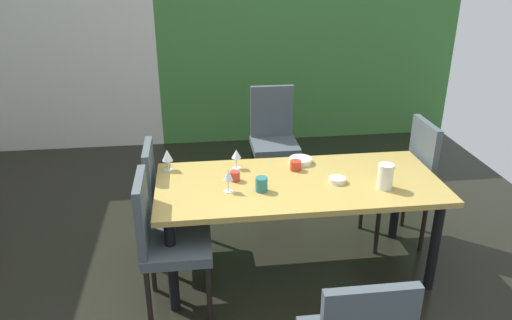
% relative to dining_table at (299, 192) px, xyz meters
% --- Properties ---
extents(ground_plane, '(5.96, 6.13, 0.02)m').
position_rel_dining_table_xyz_m(ground_plane, '(-0.47, -0.23, -0.67)').
color(ground_plane, black).
extents(back_panel_interior, '(2.35, 0.10, 2.68)m').
position_rel_dining_table_xyz_m(back_panel_interior, '(-2.28, 2.79, 0.68)').
color(back_panel_interior, silver).
rests_on(back_panel_interior, ground_plane).
extents(garden_window_panel, '(3.61, 0.10, 2.68)m').
position_rel_dining_table_xyz_m(garden_window_panel, '(0.70, 2.79, 0.68)').
color(garden_window_panel, '#3C7634').
rests_on(garden_window_panel, ground_plane).
extents(dining_table, '(2.00, 0.88, 0.74)m').
position_rel_dining_table_xyz_m(dining_table, '(0.00, 0.00, 0.00)').
color(dining_table, '#B19447').
rests_on(dining_table, ground_plane).
extents(chair_left_near, '(0.45, 0.44, 0.98)m').
position_rel_dining_table_xyz_m(chair_left_near, '(-0.94, -0.32, -0.10)').
color(chair_left_near, '#434C52').
rests_on(chair_left_near, ground_plane).
extents(chair_head_far, '(0.44, 0.45, 1.02)m').
position_rel_dining_table_xyz_m(chair_head_far, '(0.05, 1.41, -0.09)').
color(chair_head_far, '#434C52').
rests_on(chair_head_far, ground_plane).
extents(chair_right_far, '(0.44, 0.44, 1.02)m').
position_rel_dining_table_xyz_m(chair_right_far, '(0.95, 0.32, -0.09)').
color(chair_right_far, '#434C52').
rests_on(chair_right_far, ground_plane).
extents(chair_left_far, '(0.45, 0.44, 0.94)m').
position_rel_dining_table_xyz_m(chair_left_far, '(-0.94, 0.32, -0.12)').
color(chair_left_far, '#434C52').
rests_on(chair_left_far, ground_plane).
extents(wine_glass_west, '(0.07, 0.07, 0.15)m').
position_rel_dining_table_xyz_m(wine_glass_west, '(-0.42, 0.28, 0.19)').
color(wine_glass_west, silver).
rests_on(wine_glass_west, dining_table).
extents(wine_glass_near_window, '(0.08, 0.08, 0.16)m').
position_rel_dining_table_xyz_m(wine_glass_near_window, '(-0.92, 0.31, 0.19)').
color(wine_glass_near_window, silver).
rests_on(wine_glass_near_window, dining_table).
extents(wine_glass_front, '(0.07, 0.07, 0.17)m').
position_rel_dining_table_xyz_m(wine_glass_front, '(-0.51, -0.09, 0.20)').
color(wine_glass_front, silver).
rests_on(wine_glass_front, dining_table).
extents(serving_bowl_left, '(0.12, 0.12, 0.04)m').
position_rel_dining_table_xyz_m(serving_bowl_left, '(0.26, -0.05, 0.10)').
color(serving_bowl_left, '#F1D8C8').
rests_on(serving_bowl_left, dining_table).
extents(serving_bowl_rear, '(0.18, 0.18, 0.04)m').
position_rel_dining_table_xyz_m(serving_bowl_rear, '(0.08, 0.31, 0.10)').
color(serving_bowl_rear, beige).
rests_on(serving_bowl_rear, dining_table).
extents(cup_south, '(0.08, 0.08, 0.10)m').
position_rel_dining_table_xyz_m(cup_south, '(-0.28, -0.11, 0.13)').
color(cup_south, '#2A6E6F').
rests_on(cup_south, dining_table).
extents(cup_east, '(0.08, 0.08, 0.07)m').
position_rel_dining_table_xyz_m(cup_east, '(0.01, 0.19, 0.12)').
color(cup_east, red).
rests_on(cup_east, dining_table).
extents(cup_center, '(0.07, 0.07, 0.07)m').
position_rel_dining_table_xyz_m(cup_center, '(-0.44, 0.07, 0.12)').
color(cup_center, '#BA372A').
rests_on(cup_center, dining_table).
extents(pitcher_north, '(0.12, 0.11, 0.18)m').
position_rel_dining_table_xyz_m(pitcher_north, '(0.56, -0.17, 0.17)').
color(pitcher_north, white).
rests_on(pitcher_north, dining_table).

